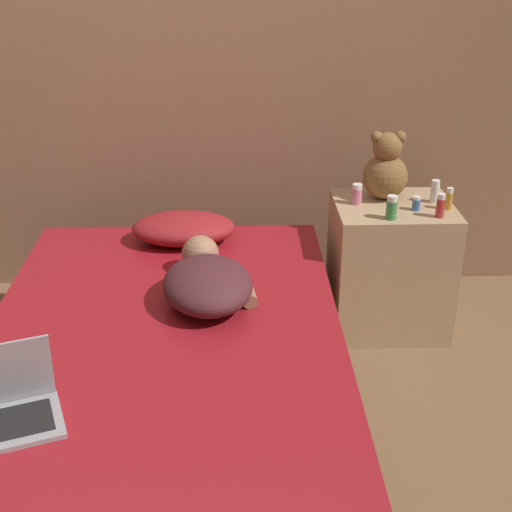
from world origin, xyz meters
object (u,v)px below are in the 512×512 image
object	(u,v)px
person_lying	(208,280)
bottle_white	(435,192)
laptop	(7,406)
bottle_green	(392,208)
bottle_blue	(416,203)
bottle_amber	(449,199)
bottle_pink	(357,194)
pillow	(183,228)
teddy_bear	(386,169)
bottle_red	(440,206)

from	to	relation	value
person_lying	bottle_white	bearing A→B (deg)	20.27
laptop	bottle_green	distance (m)	1.79
bottle_blue	bottle_white	world-z (taller)	bottle_white
bottle_blue	bottle_amber	bearing A→B (deg)	2.32
laptop	bottle_pink	size ratio (longest dim) A/B	3.83
laptop	bottle_white	world-z (taller)	bottle_white
pillow	bottle_blue	distance (m)	1.08
bottle_green	bottle_white	size ratio (longest dim) A/B	1.00
teddy_bear	bottle_pink	size ratio (longest dim) A/B	3.36
teddy_bear	bottle_red	bearing A→B (deg)	-51.50
laptop	bottle_amber	bearing A→B (deg)	16.26
bottle_white	bottle_amber	xyz separation A→B (m)	(0.04, -0.09, -0.00)
bottle_green	bottle_amber	size ratio (longest dim) A/B	1.05
teddy_bear	bottle_amber	world-z (taller)	teddy_bear
person_lying	bottle_white	distance (m)	1.19
bottle_amber	person_lying	bearing A→B (deg)	-156.91
laptop	bottle_white	size ratio (longest dim) A/B	3.42
pillow	laptop	distance (m)	1.40
bottle_amber	bottle_red	distance (m)	0.11
bottle_pink	bottle_white	distance (m)	0.37
teddy_bear	bottle_red	size ratio (longest dim) A/B	2.95
bottle_green	bottle_red	distance (m)	0.22
bottle_amber	laptop	bearing A→B (deg)	-143.93
teddy_bear	bottle_red	xyz separation A→B (m)	(0.20, -0.25, -0.09)
laptop	bottle_red	xyz separation A→B (m)	(1.61, 1.12, 0.19)
pillow	person_lying	world-z (taller)	person_lying
laptop	teddy_bear	xyz separation A→B (m)	(1.41, 1.38, 0.28)
laptop	teddy_bear	size ratio (longest dim) A/B	1.14
bottle_white	person_lying	bearing A→B (deg)	-152.07
teddy_bear	bottle_amber	bearing A→B (deg)	-30.85
person_lying	laptop	world-z (taller)	laptop
bottle_green	bottle_pink	size ratio (longest dim) A/B	1.12
bottle_amber	bottle_green	bearing A→B (deg)	-159.37
laptop	bottle_white	bearing A→B (deg)	18.94
person_lying	bottle_blue	world-z (taller)	bottle_blue
person_lying	bottle_pink	bearing A→B (deg)	31.10
pillow	bottle_blue	world-z (taller)	bottle_blue
person_lying	bottle_red	world-z (taller)	bottle_red
pillow	bottle_white	size ratio (longest dim) A/B	4.52
bottle_white	teddy_bear	bearing A→B (deg)	163.29
pillow	bottle_pink	bearing A→B (deg)	-1.82
teddy_bear	bottle_red	world-z (taller)	teddy_bear
bottle_amber	pillow	bearing A→B (deg)	174.94
laptop	person_lying	bearing A→B (deg)	32.34
bottle_red	person_lying	bearing A→B (deg)	-160.09
pillow	bottle_blue	xyz separation A→B (m)	(1.07, -0.11, 0.15)
person_lying	laptop	bearing A→B (deg)	-135.52
bottle_green	laptop	bearing A→B (deg)	-141.33
person_lying	bottle_blue	size ratio (longest dim) A/B	9.52
teddy_bear	bottle_amber	distance (m)	0.32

